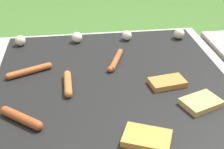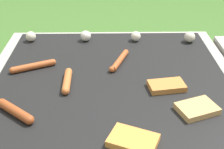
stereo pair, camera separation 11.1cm
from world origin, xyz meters
The scene contains 9 objects.
grill centered at (0.00, 0.00, 0.22)m, with size 0.95×0.95×0.44m.
sausage_back_center centered at (-0.30, 0.08, 0.46)m, with size 0.16×0.09×0.02m.
sausage_mid_right centered at (-0.30, -0.20, 0.46)m, with size 0.13×0.11×0.03m.
sausage_front_center centered at (0.03, 0.12, 0.46)m, with size 0.08×0.17×0.02m.
sausage_front_left centered at (-0.16, -0.03, 0.46)m, with size 0.03×0.15×0.03m.
bread_slice_center centered at (0.19, -0.06, 0.45)m, with size 0.13×0.09×0.02m.
bread_slice_left centered at (0.05, -0.33, 0.45)m, with size 0.15×0.13×0.02m.
bread_slice_right centered at (0.26, -0.19, 0.45)m, with size 0.14×0.12×0.02m.
mushroom_row centered at (0.01, 0.33, 0.47)m, with size 0.76×0.07×0.05m.
Camera 2 is at (-0.02, -0.96, 1.03)m, focal length 50.00 mm.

